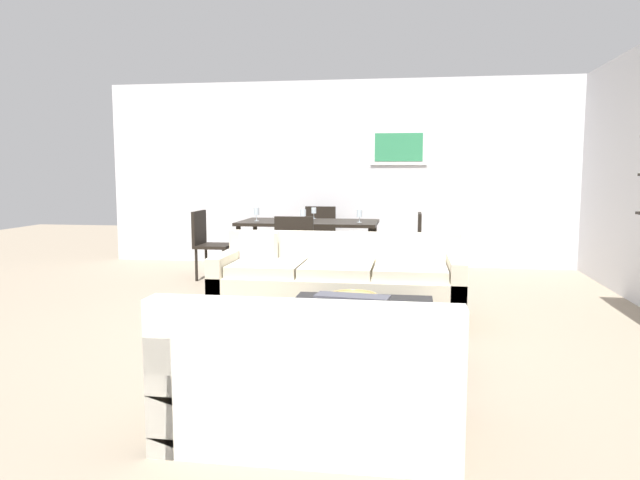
{
  "coord_description": "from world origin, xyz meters",
  "views": [
    {
      "loc": [
        0.67,
        -5.12,
        1.38
      ],
      "look_at": [
        -0.16,
        0.2,
        0.75
      ],
      "focal_mm": 32.98,
      "sensor_mm": 36.0,
      "label": 1
    }
  ],
  "objects_px": {
    "sofa_beige": "(338,286)",
    "wine_glass_foot": "(303,213)",
    "dining_table": "(309,227)",
    "dining_chair_left_near": "(208,240)",
    "wine_glass_left_near": "(257,212)",
    "apple_on_coffee_table": "(334,303)",
    "dining_chair_right_near": "(410,244)",
    "candle_jar": "(391,307)",
    "wine_glass_right_near": "(359,214)",
    "dining_chair_head": "(319,233)",
    "loveseat_white": "(314,379)",
    "decorative_bowl": "(353,299)",
    "wine_glass_head": "(314,211)",
    "coffee_table": "(360,333)",
    "dining_chair_foot": "(296,249)"
  },
  "relations": [
    {
      "from": "wine_glass_left_near",
      "to": "candle_jar",
      "type": "bearing_deg",
      "value": -59.94
    },
    {
      "from": "candle_jar",
      "to": "wine_glass_right_near",
      "type": "relative_size",
      "value": 0.43
    },
    {
      "from": "sofa_beige",
      "to": "dining_chair_left_near",
      "type": "height_order",
      "value": "dining_chair_left_near"
    },
    {
      "from": "coffee_table",
      "to": "dining_chair_left_near",
      "type": "distance_m",
      "value": 3.7
    },
    {
      "from": "wine_glass_head",
      "to": "wine_glass_foot",
      "type": "bearing_deg",
      "value": -90.0
    },
    {
      "from": "sofa_beige",
      "to": "dining_chair_left_near",
      "type": "xyz_separation_m",
      "value": [
        -1.9,
        1.73,
        0.21
      ]
    },
    {
      "from": "wine_glass_left_near",
      "to": "wine_glass_head",
      "type": "bearing_deg",
      "value": 37.56
    },
    {
      "from": "apple_on_coffee_table",
      "to": "wine_glass_right_near",
      "type": "relative_size",
      "value": 0.53
    },
    {
      "from": "dining_table",
      "to": "wine_glass_head",
      "type": "bearing_deg",
      "value": 90.0
    },
    {
      "from": "candle_jar",
      "to": "dining_chair_foot",
      "type": "bearing_deg",
      "value": 115.84
    },
    {
      "from": "dining_chair_left_near",
      "to": "dining_chair_right_near",
      "type": "bearing_deg",
      "value": 0.0
    },
    {
      "from": "sofa_beige",
      "to": "wine_glass_foot",
      "type": "height_order",
      "value": "wine_glass_foot"
    },
    {
      "from": "loveseat_white",
      "to": "candle_jar",
      "type": "relative_size",
      "value": 22.65
    },
    {
      "from": "dining_chair_head",
      "to": "wine_glass_foot",
      "type": "distance_m",
      "value": 1.31
    },
    {
      "from": "dining_table",
      "to": "dining_chair_foot",
      "type": "xyz_separation_m",
      "value": [
        0.0,
        -0.86,
        -0.17
      ]
    },
    {
      "from": "sofa_beige",
      "to": "wine_glass_right_near",
      "type": "bearing_deg",
      "value": 88.55
    },
    {
      "from": "candle_jar",
      "to": "dining_chair_left_near",
      "type": "xyz_separation_m",
      "value": [
        -2.44,
        3.05,
        0.09
      ]
    },
    {
      "from": "dining_table",
      "to": "dining_chair_head",
      "type": "bearing_deg",
      "value": 90.0
    },
    {
      "from": "dining_chair_left_near",
      "to": "wine_glass_right_near",
      "type": "bearing_deg",
      "value": 2.71
    },
    {
      "from": "coffee_table",
      "to": "dining_chair_left_near",
      "type": "xyz_separation_m",
      "value": [
        -2.22,
        2.95,
        0.31
      ]
    },
    {
      "from": "dining_table",
      "to": "dining_chair_right_near",
      "type": "height_order",
      "value": "dining_chair_right_near"
    },
    {
      "from": "decorative_bowl",
      "to": "wine_glass_left_near",
      "type": "distance_m",
      "value": 3.37
    },
    {
      "from": "apple_on_coffee_table",
      "to": "candle_jar",
      "type": "bearing_deg",
      "value": -7.07
    },
    {
      "from": "wine_glass_foot",
      "to": "wine_glass_right_near",
      "type": "bearing_deg",
      "value": 23.16
    },
    {
      "from": "apple_on_coffee_table",
      "to": "dining_chair_foot",
      "type": "xyz_separation_m",
      "value": [
        -0.74,
        2.34,
        0.08
      ]
    },
    {
      "from": "apple_on_coffee_table",
      "to": "dining_chair_left_near",
      "type": "relative_size",
      "value": 0.09
    },
    {
      "from": "decorative_bowl",
      "to": "wine_glass_head",
      "type": "height_order",
      "value": "wine_glass_head"
    },
    {
      "from": "loveseat_white",
      "to": "decorative_bowl",
      "type": "bearing_deg",
      "value": 86.99
    },
    {
      "from": "dining_table",
      "to": "wine_glass_left_near",
      "type": "xyz_separation_m",
      "value": [
        -0.66,
        -0.11,
        0.19
      ]
    },
    {
      "from": "dining_table",
      "to": "dining_chair_left_near",
      "type": "xyz_separation_m",
      "value": [
        -1.28,
        -0.2,
        -0.17
      ]
    },
    {
      "from": "dining_chair_left_near",
      "to": "dining_chair_foot",
      "type": "bearing_deg",
      "value": -27.07
    },
    {
      "from": "dining_chair_left_near",
      "to": "coffee_table",
      "type": "bearing_deg",
      "value": -53.05
    },
    {
      "from": "dining_chair_right_near",
      "to": "decorative_bowl",
      "type": "bearing_deg",
      "value": -98.18
    },
    {
      "from": "candle_jar",
      "to": "wine_glass_left_near",
      "type": "relative_size",
      "value": 0.38
    },
    {
      "from": "coffee_table",
      "to": "wine_glass_head",
      "type": "relative_size",
      "value": 7.23
    },
    {
      "from": "apple_on_coffee_table",
      "to": "dining_chair_left_near",
      "type": "bearing_deg",
      "value": 124.08
    },
    {
      "from": "wine_glass_left_near",
      "to": "loveseat_white",
      "type": "bearing_deg",
      "value": -71.39
    },
    {
      "from": "sofa_beige",
      "to": "dining_chair_head",
      "type": "bearing_deg",
      "value": 102.36
    },
    {
      "from": "dining_table",
      "to": "dining_chair_head",
      "type": "height_order",
      "value": "dining_chair_head"
    },
    {
      "from": "wine_glass_left_near",
      "to": "apple_on_coffee_table",
      "type": "bearing_deg",
      "value": -65.59
    },
    {
      "from": "wine_glass_head",
      "to": "wine_glass_left_near",
      "type": "height_order",
      "value": "wine_glass_left_near"
    },
    {
      "from": "wine_glass_right_near",
      "to": "dining_chair_head",
      "type": "bearing_deg",
      "value": 124.09
    },
    {
      "from": "dining_table",
      "to": "dining_chair_left_near",
      "type": "height_order",
      "value": "dining_chair_left_near"
    },
    {
      "from": "loveseat_white",
      "to": "decorative_bowl",
      "type": "distance_m",
      "value": 1.37
    },
    {
      "from": "decorative_bowl",
      "to": "dining_chair_right_near",
      "type": "height_order",
      "value": "dining_chair_right_near"
    },
    {
      "from": "sofa_beige",
      "to": "dining_chair_foot",
      "type": "distance_m",
      "value": 1.25
    },
    {
      "from": "dining_chair_left_near",
      "to": "wine_glass_foot",
      "type": "distance_m",
      "value": 1.35
    },
    {
      "from": "coffee_table",
      "to": "dining_chair_foot",
      "type": "height_order",
      "value": "dining_chair_foot"
    },
    {
      "from": "loveseat_white",
      "to": "coffee_table",
      "type": "bearing_deg",
      "value": 84.21
    },
    {
      "from": "loveseat_white",
      "to": "wine_glass_left_near",
      "type": "relative_size",
      "value": 8.55
    }
  ]
}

